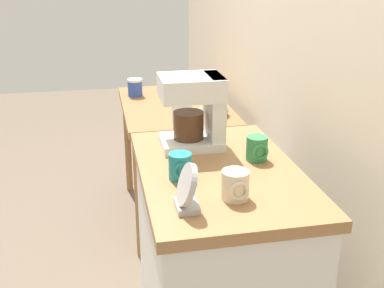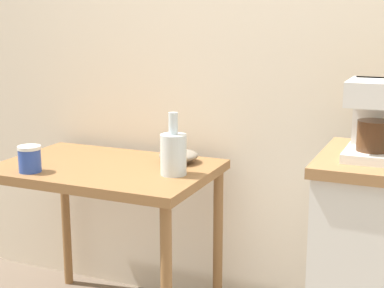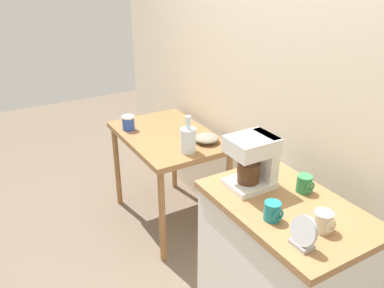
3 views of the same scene
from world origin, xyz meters
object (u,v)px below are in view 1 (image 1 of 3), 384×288
(table_clock, at_px, (187,190))
(canister_enamel, at_px, (135,87))
(mug_dark_teal, at_px, (180,166))
(bowl_stoneware, at_px, (213,110))
(coffee_maker, at_px, (197,108))
(mug_small_cream, at_px, (235,185))
(glass_carafe_vase, at_px, (182,105))
(mug_tall_green, at_px, (257,148))

(table_clock, bearing_deg, canister_enamel, 179.75)
(mug_dark_teal, height_order, table_clock, table_clock)
(bowl_stoneware, distance_m, mug_dark_teal, 1.18)
(canister_enamel, bearing_deg, mug_dark_teal, 0.30)
(coffee_maker, relative_size, mug_small_cream, 3.01)
(bowl_stoneware, bearing_deg, canister_enamel, -142.11)
(glass_carafe_vase, distance_m, table_clock, 1.26)
(bowl_stoneware, xyz_separation_m, glass_carafe_vase, (0.06, -0.19, 0.06))
(coffee_maker, relative_size, mug_dark_teal, 3.13)
(canister_enamel, relative_size, mug_dark_teal, 1.31)
(glass_carafe_vase, bearing_deg, table_clock, -9.43)
(mug_tall_green, distance_m, table_clock, 0.42)
(bowl_stoneware, relative_size, table_clock, 1.30)
(bowl_stoneware, height_order, mug_dark_teal, mug_dark_teal)
(glass_carafe_vase, xyz_separation_m, mug_tall_green, (0.95, 0.09, 0.12))
(canister_enamel, bearing_deg, glass_carafe_vase, 19.54)
(coffee_maker, xyz_separation_m, table_clock, (0.46, -0.13, -0.08))
(canister_enamel, xyz_separation_m, mug_small_cream, (1.76, 0.14, 0.15))
(bowl_stoneware, relative_size, mug_tall_green, 2.07)
(mug_dark_teal, bearing_deg, coffee_maker, 158.03)
(canister_enamel, height_order, mug_small_cream, mug_small_cream)
(glass_carafe_vase, bearing_deg, coffee_maker, -5.91)
(canister_enamel, relative_size, mug_small_cream, 1.26)
(glass_carafe_vase, distance_m, mug_dark_teal, 1.07)
(mug_small_cream, relative_size, mug_tall_green, 1.04)
(bowl_stoneware, relative_size, coffee_maker, 0.66)
(mug_tall_green, relative_size, table_clock, 0.63)
(bowl_stoneware, distance_m, coffee_maker, 0.92)
(coffee_maker, bearing_deg, mug_tall_green, 44.79)
(canister_enamel, height_order, mug_tall_green, mug_tall_green)
(bowl_stoneware, xyz_separation_m, table_clock, (1.30, -0.39, 0.19))
(bowl_stoneware, height_order, mug_small_cream, mug_small_cream)
(coffee_maker, relative_size, table_clock, 1.96)
(mug_small_cream, height_order, mug_dark_teal, mug_small_cream)
(coffee_maker, bearing_deg, table_clock, -15.17)
(glass_carafe_vase, relative_size, canister_enamel, 2.34)
(canister_enamel, height_order, table_clock, table_clock)
(bowl_stoneware, xyz_separation_m, mug_dark_teal, (1.11, -0.38, 0.18))
(coffee_maker, xyz_separation_m, mug_dark_teal, (0.27, -0.11, -0.10))
(mug_small_cream, distance_m, mug_tall_green, 0.30)
(bowl_stoneware, xyz_separation_m, canister_enamel, (-0.49, -0.38, 0.02))
(canister_enamel, relative_size, coffee_maker, 0.42)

